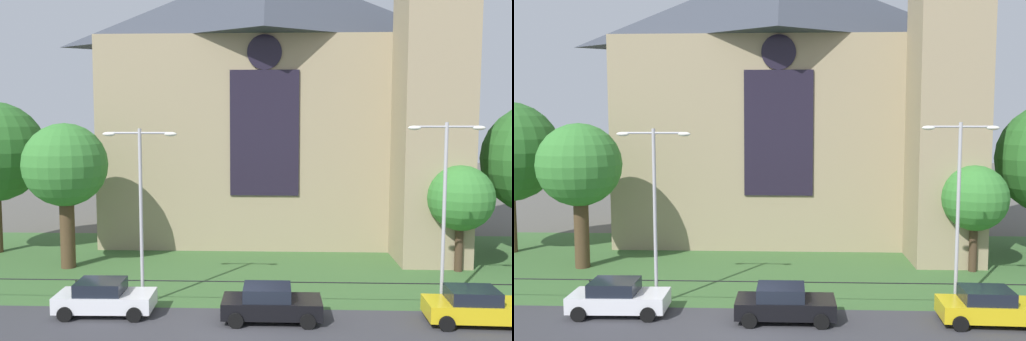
{
  "view_description": "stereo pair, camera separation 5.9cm",
  "coord_description": "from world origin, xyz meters",
  "views": [
    {
      "loc": [
        1.35,
        -21.34,
        8.39
      ],
      "look_at": [
        0.24,
        8.0,
        5.73
      ],
      "focal_mm": 37.39,
      "sensor_mm": 36.0,
      "label": 1
    },
    {
      "loc": [
        1.41,
        -21.34,
        8.39
      ],
      "look_at": [
        0.24,
        8.0,
        5.73
      ],
      "focal_mm": 37.39,
      "sensor_mm": 36.0,
      "label": 2
    }
  ],
  "objects": [
    {
      "name": "grass_verge",
      "position": [
        0.0,
        8.0,
        0.0
      ],
      "size": [
        120.0,
        20.0,
        0.01
      ],
      "primitive_type": "cube",
      "color": "#3D6633",
      "rests_on": "ground"
    },
    {
      "name": "parked_car_white",
      "position": [
        -6.14,
        1.09,
        0.74
      ],
      "size": [
        4.24,
        2.09,
        1.51
      ],
      "rotation": [
        0.0,
        0.0,
        0.02
      ],
      "color": "silver",
      "rests_on": "ground"
    },
    {
      "name": "parked_car_yellow",
      "position": [
        9.7,
        0.57,
        0.74
      ],
      "size": [
        4.26,
        2.14,
        1.51
      ],
      "rotation": [
        0.0,
        0.0,
        -0.03
      ],
      "color": "gold",
      "rests_on": "ground"
    },
    {
      "name": "parked_car_black",
      "position": [
        1.14,
        0.62,
        0.74
      ],
      "size": [
        4.2,
        2.02,
        1.51
      ],
      "rotation": [
        0.0,
        0.0,
        0.0
      ],
      "color": "black",
      "rests_on": "ground"
    },
    {
      "name": "church_building",
      "position": [
        1.38,
        18.1,
        10.27
      ],
      "size": [
        23.2,
        16.2,
        26.0
      ],
      "color": "tan",
      "rests_on": "ground"
    },
    {
      "name": "tree_left_near",
      "position": [
        -10.67,
        8.49,
        5.88
      ],
      "size": [
        4.75,
        4.75,
        8.36
      ],
      "color": "#4C3823",
      "rests_on": "ground"
    },
    {
      "name": "iron_railing",
      "position": [
        0.6,
        2.5,
        0.98
      ],
      "size": [
        34.22,
        0.07,
        1.13
      ],
      "color": "black",
      "rests_on": "ground"
    },
    {
      "name": "streetlamp_far",
      "position": [
        8.84,
        2.4,
        5.33
      ],
      "size": [
        3.37,
        0.26,
        8.4
      ],
      "color": "#B2B2B7",
      "rests_on": "ground"
    },
    {
      "name": "ground",
      "position": [
        0.0,
        10.0,
        0.0
      ],
      "size": [
        160.0,
        160.0,
        0.0
      ],
      "primitive_type": "plane",
      "color": "#56544C"
    },
    {
      "name": "tree_right_near",
      "position": [
        11.67,
        8.56,
        4.15
      ],
      "size": [
        3.67,
        3.67,
        6.02
      ],
      "color": "#423021",
      "rests_on": "ground"
    },
    {
      "name": "streetlamp_near",
      "position": [
        -4.79,
        2.4,
        5.17
      ],
      "size": [
        3.37,
        0.26,
        8.12
      ],
      "color": "#B2B2B7",
      "rests_on": "ground"
    }
  ]
}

